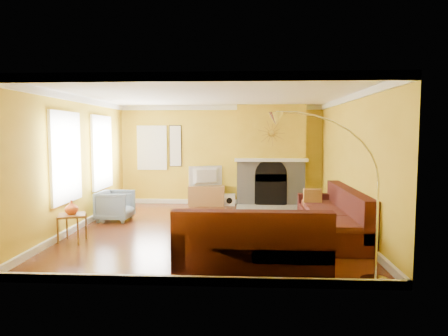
# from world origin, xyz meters

# --- Properties ---
(floor) EXTENTS (5.50, 6.00, 0.02)m
(floor) POSITION_xyz_m (0.00, 0.00, -0.01)
(floor) COLOR #602B14
(floor) RESTS_ON ground
(ceiling) EXTENTS (5.50, 6.00, 0.02)m
(ceiling) POSITION_xyz_m (0.00, 0.00, 2.71)
(ceiling) COLOR white
(ceiling) RESTS_ON ground
(wall_back) EXTENTS (5.50, 0.02, 2.70)m
(wall_back) POSITION_xyz_m (0.00, 3.01, 1.35)
(wall_back) COLOR gold
(wall_back) RESTS_ON ground
(wall_front) EXTENTS (5.50, 0.02, 2.70)m
(wall_front) POSITION_xyz_m (0.00, -3.01, 1.35)
(wall_front) COLOR gold
(wall_front) RESTS_ON ground
(wall_left) EXTENTS (0.02, 6.00, 2.70)m
(wall_left) POSITION_xyz_m (-2.76, 0.00, 1.35)
(wall_left) COLOR gold
(wall_left) RESTS_ON ground
(wall_right) EXTENTS (0.02, 6.00, 2.70)m
(wall_right) POSITION_xyz_m (2.76, 0.00, 1.35)
(wall_right) COLOR gold
(wall_right) RESTS_ON ground
(baseboard) EXTENTS (5.50, 6.00, 0.12)m
(baseboard) POSITION_xyz_m (0.00, 0.00, 0.06)
(baseboard) COLOR white
(baseboard) RESTS_ON floor
(crown_molding) EXTENTS (5.50, 6.00, 0.12)m
(crown_molding) POSITION_xyz_m (0.00, 0.00, 2.64)
(crown_molding) COLOR white
(crown_molding) RESTS_ON ceiling
(window_left_near) EXTENTS (0.06, 1.22, 1.72)m
(window_left_near) POSITION_xyz_m (-2.72, 1.30, 1.50)
(window_left_near) COLOR white
(window_left_near) RESTS_ON wall_left
(window_left_far) EXTENTS (0.06, 1.22, 1.72)m
(window_left_far) POSITION_xyz_m (-2.72, -0.60, 1.50)
(window_left_far) COLOR white
(window_left_far) RESTS_ON wall_left
(window_back) EXTENTS (0.82, 0.06, 1.22)m
(window_back) POSITION_xyz_m (-1.90, 2.96, 1.55)
(window_back) COLOR white
(window_back) RESTS_ON wall_back
(wall_art) EXTENTS (0.34, 0.04, 1.14)m
(wall_art) POSITION_xyz_m (-1.25, 2.97, 1.60)
(wall_art) COLOR white
(wall_art) RESTS_ON wall_back
(fireplace) EXTENTS (1.80, 0.40, 2.70)m
(fireplace) POSITION_xyz_m (1.35, 2.80, 1.35)
(fireplace) COLOR gray
(fireplace) RESTS_ON floor
(mantel) EXTENTS (1.92, 0.22, 0.08)m
(mantel) POSITION_xyz_m (1.35, 2.56, 1.25)
(mantel) COLOR white
(mantel) RESTS_ON fireplace
(hearth) EXTENTS (1.80, 0.70, 0.06)m
(hearth) POSITION_xyz_m (1.35, 2.25, 0.03)
(hearth) COLOR gray
(hearth) RESTS_ON floor
(sunburst) EXTENTS (0.70, 0.04, 0.70)m
(sunburst) POSITION_xyz_m (1.35, 2.57, 1.95)
(sunburst) COLOR olive
(sunburst) RESTS_ON fireplace
(rug) EXTENTS (2.40, 1.80, 0.02)m
(rug) POSITION_xyz_m (0.80, -0.59, 0.01)
(rug) COLOR beige
(rug) RESTS_ON floor
(sectional_sofa) EXTENTS (3.08, 3.75, 0.90)m
(sectional_sofa) POSITION_xyz_m (1.21, -0.83, 0.45)
(sectional_sofa) COLOR #471916
(sectional_sofa) RESTS_ON floor
(coffee_table) EXTENTS (0.93, 0.93, 0.36)m
(coffee_table) POSITION_xyz_m (0.74, -0.14, 0.18)
(coffee_table) COLOR white
(coffee_table) RESTS_ON floor
(media_console) EXTENTS (0.97, 0.43, 0.53)m
(media_console) POSITION_xyz_m (-0.37, 2.74, 0.27)
(media_console) COLOR olive
(media_console) RESTS_ON floor
(tv) EXTENTS (0.91, 0.46, 0.53)m
(tv) POSITION_xyz_m (-0.37, 2.74, 0.80)
(tv) COLOR black
(tv) RESTS_ON media_console
(subwoofer) EXTENTS (0.30, 0.30, 0.30)m
(subwoofer) POSITION_xyz_m (0.25, 2.77, 0.15)
(subwoofer) COLOR white
(subwoofer) RESTS_ON floor
(armchair) EXTENTS (0.76, 0.74, 0.67)m
(armchair) POSITION_xyz_m (-2.23, 0.75, 0.34)
(armchair) COLOR slate
(armchair) RESTS_ON floor
(side_table) EXTENTS (0.59, 0.59, 0.50)m
(side_table) POSITION_xyz_m (-2.44, -1.02, 0.25)
(side_table) COLOR olive
(side_table) RESTS_ON floor
(vase) EXTENTS (0.25, 0.25, 0.25)m
(vase) POSITION_xyz_m (-2.44, -1.02, 0.62)
(vase) COLOR #D8591E
(vase) RESTS_ON side_table
(book) EXTENTS (0.22, 0.28, 0.03)m
(book) POSITION_xyz_m (0.61, -0.05, 0.37)
(book) COLOR white
(book) RESTS_ON coffee_table
(arc_lamp) EXTENTS (1.40, 0.36, 2.21)m
(arc_lamp) POSITION_xyz_m (1.76, -2.80, 1.11)
(arc_lamp) COLOR silver
(arc_lamp) RESTS_ON floor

